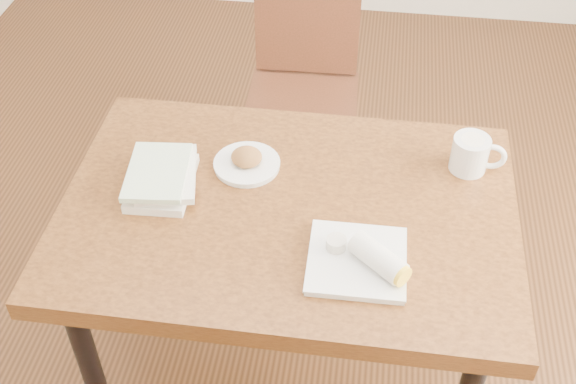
# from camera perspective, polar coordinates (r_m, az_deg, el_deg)

# --- Properties ---
(ground) EXTENTS (4.00, 5.00, 0.01)m
(ground) POSITION_cam_1_polar(r_m,az_deg,el_deg) (2.54, 0.00, -13.48)
(ground) COLOR #472814
(ground) RESTS_ON ground
(table) EXTENTS (1.24, 0.85, 0.75)m
(table) POSITION_cam_1_polar(r_m,az_deg,el_deg) (2.01, 0.00, -2.74)
(table) COLOR brown
(table) RESTS_ON ground
(chair_far) EXTENTS (0.43, 0.43, 0.95)m
(chair_far) POSITION_cam_1_polar(r_m,az_deg,el_deg) (2.82, 1.29, 9.25)
(chair_far) COLOR #4E2416
(chair_far) RESTS_ON ground
(plate_scone) EXTENTS (0.19, 0.19, 0.06)m
(plate_scone) POSITION_cam_1_polar(r_m,az_deg,el_deg) (2.07, -3.28, 2.41)
(plate_scone) COLOR white
(plate_scone) RESTS_ON table
(coffee_mug) EXTENTS (0.16, 0.11, 0.11)m
(coffee_mug) POSITION_cam_1_polar(r_m,az_deg,el_deg) (2.10, 14.31, 2.97)
(coffee_mug) COLOR white
(coffee_mug) RESTS_ON table
(plate_burrito) EXTENTS (0.26, 0.25, 0.08)m
(plate_burrito) POSITION_cam_1_polar(r_m,az_deg,el_deg) (1.79, 5.99, -5.33)
(plate_burrito) COLOR white
(plate_burrito) RESTS_ON table
(book_stack) EXTENTS (0.21, 0.27, 0.06)m
(book_stack) POSITION_cam_1_polar(r_m,az_deg,el_deg) (2.02, -9.91, 1.15)
(book_stack) COLOR white
(book_stack) RESTS_ON table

